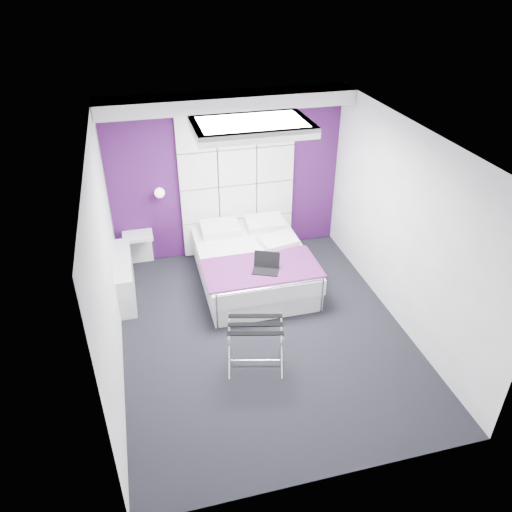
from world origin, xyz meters
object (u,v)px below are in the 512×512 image
Objects in this scene: wall_lamp at (159,192)px; radiator at (125,277)px; luggage_rack at (255,345)px; nightstand at (138,236)px; bed at (253,265)px; laptop at (265,266)px.

wall_lamp is 0.12× the size of radiator.
wall_lamp is 0.24× the size of luggage_rack.
radiator is 2.66× the size of nightstand.
bed is at bearing -3.93° from radiator.
luggage_rack is at bearing -52.36° from radiator.
luggage_rack reaches higher than radiator.
luggage_rack is (1.44, -1.86, 0.01)m from radiator.
wall_lamp reaches higher than laptop.
radiator is 0.80m from nightstand.
luggage_rack is at bearing -65.15° from nightstand.
bed reaches higher than nightstand.
wall_lamp reaches higher than nightstand.
wall_lamp is at bearing 143.54° from bed.
laptop is (0.44, 1.20, 0.29)m from luggage_rack.
bed reaches higher than luggage_rack.
nightstand is 1.29× the size of laptop.
wall_lamp is 0.43× the size of laptop.
luggage_rack is at bearing -73.12° from wall_lamp.
radiator is (-0.64, -0.76, -0.92)m from wall_lamp.
laptop reaches higher than radiator.
nightstand is at bearing 71.57° from radiator.
wall_lamp is 0.08× the size of bed.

